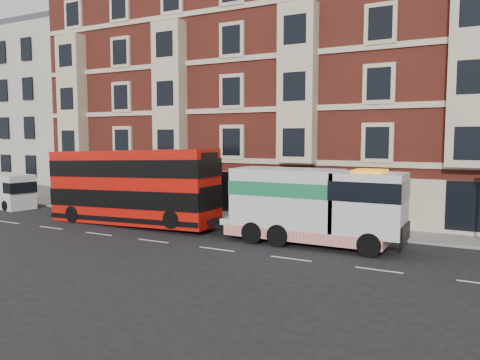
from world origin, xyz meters
name	(u,v)px	position (x,y,z in m)	size (l,w,h in m)	color
ground	(217,249)	(0.00, 0.00, 0.00)	(120.00, 120.00, 0.00)	black
sidewalk	(276,224)	(0.00, 7.50, 0.07)	(90.00, 3.00, 0.15)	slate
victorian_terrace	(322,79)	(0.50, 15.00, 10.07)	(45.00, 12.00, 20.40)	maroon
cream_block	(38,111)	(-30.00, 14.00, 8.34)	(16.00, 10.00, 16.80)	beige
lamp_post_west	(187,181)	(-6.00, 6.20, 2.68)	(0.35, 0.15, 4.35)	black
double_decker_bus	(132,185)	(-8.23, 3.20, 2.54)	(11.86, 2.72, 4.80)	red
tow_truck	(311,205)	(3.84, 3.20, 2.10)	(9.50, 2.81, 3.96)	silver
box_van	(8,191)	(-22.10, 4.37, 1.33)	(5.49, 3.01, 2.70)	silver
pedestrian	(118,196)	(-13.71, 7.88, 1.02)	(0.64, 0.42, 1.74)	#1E1A35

